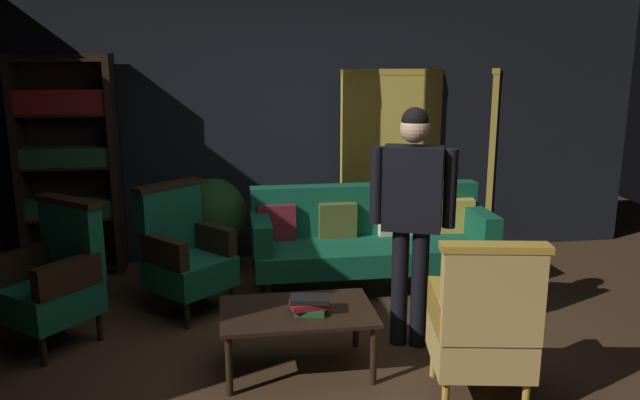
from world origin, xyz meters
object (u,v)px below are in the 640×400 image
coffee_table (297,316)px  potted_plant (214,219)px  folding_screen (418,159)px  armchair_wing_left (184,252)px  velvet_couch (370,235)px  book_black_cloth (310,299)px  book_red_leather (310,304)px  standing_figure (412,206)px  bookshelf (68,160)px  armchair_gilt_accent (483,325)px  armchair_wing_right (55,278)px  book_green_cloth (310,310)px

coffee_table → potted_plant: bearing=105.6°
folding_screen → armchair_wing_left: folding_screen is taller
velvet_couch → potted_plant: (-1.38, 0.49, 0.07)m
coffee_table → book_black_cloth: size_ratio=3.97×
coffee_table → book_red_leather: bearing=-40.4°
folding_screen → velvet_couch: 1.26m
standing_figure → book_red_leather: 0.98m
velvet_couch → armchair_wing_left: 1.66m
bookshelf → armchair_gilt_accent: (2.91, -2.80, -0.59)m
bookshelf → velvet_couch: bookshelf is taller
potted_plant → standing_figure: bearing=-51.5°
armchair_gilt_accent → armchair_wing_left: (-1.82, 1.68, 0.00)m
armchair_gilt_accent → armchair_wing_left: same height
bookshelf → velvet_couch: bearing=-15.3°
velvet_couch → armchair_gilt_accent: (0.21, -2.06, 0.03)m
bookshelf → armchair_wing_left: bookshelf is taller
velvet_couch → coffee_table: bearing=-118.9°
standing_figure → folding_screen: bearing=71.9°
armchair_wing_right → book_green_cloth: size_ratio=5.41×
armchair_wing_left → book_red_leather: 1.47m
folding_screen → potted_plant: (-2.09, -0.41, -0.46)m
armchair_gilt_accent → armchair_wing_right: (-2.70, 1.23, 0.00)m
book_green_cloth → book_black_cloth: 0.07m
velvet_couch → standing_figure: standing_figure is taller
armchair_gilt_accent → armchair_wing_right: bearing=155.5°
velvet_couch → book_black_cloth: 1.74m
coffee_table → standing_figure: size_ratio=0.59×
armchair_wing_left → book_green_cloth: bearing=-54.1°
armchair_gilt_accent → book_red_leather: (-0.96, 0.50, -0.01)m
coffee_table → armchair_gilt_accent: armchair_gilt_accent is taller
folding_screen → coffee_table: 2.92m
coffee_table → armchair_wing_right: size_ratio=0.96×
armchair_wing_right → book_black_cloth: size_ratio=4.12×
armchair_wing_right → book_black_cloth: armchair_wing_right is taller
armchair_gilt_accent → velvet_couch: bearing=95.7°
velvet_couch → book_red_leather: 1.74m
bookshelf → book_black_cloth: bookshelf is taller
velvet_couch → book_green_cloth: size_ratio=11.03×
armchair_wing_left → book_black_cloth: armchair_wing_left is taller
armchair_wing_left → standing_figure: 1.91m
book_red_leather → armchair_wing_right: bearing=157.1°
armchair_gilt_accent → potted_plant: bearing=121.9°
armchair_gilt_accent → bookshelf: bearing=136.1°
folding_screen → armchair_wing_right: 3.67m
armchair_wing_right → book_green_cloth: 1.88m
velvet_couch → potted_plant: bearing=160.5°
coffee_table → standing_figure: bearing=16.8°
folding_screen → book_green_cloth: bearing=-120.6°
bookshelf → coffee_table: 3.00m
bookshelf → armchair_gilt_accent: bearing=-43.9°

